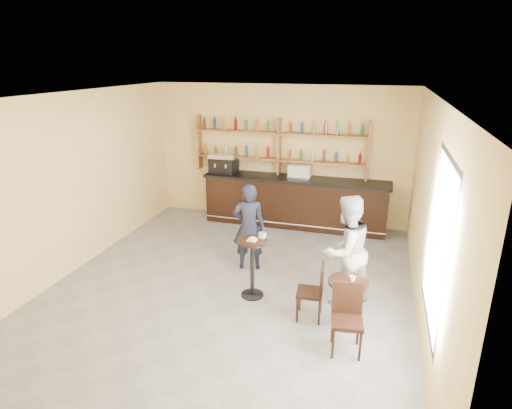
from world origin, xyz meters
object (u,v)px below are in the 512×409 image
(chair_west, at_px, (310,292))
(cafe_table, at_px, (347,303))
(patron_second, at_px, (346,251))
(espresso_machine, at_px, (224,163))
(man_main, at_px, (249,227))
(pastry_case, at_px, (300,172))
(chair_south, at_px, (347,321))
(pedestal_table, at_px, (252,268))
(bar_counter, at_px, (295,202))

(chair_west, bearing_deg, cafe_table, 80.86)
(patron_second, bearing_deg, chair_west, 6.65)
(espresso_machine, distance_m, man_main, 2.81)
(patron_second, bearing_deg, pastry_case, -114.03)
(espresso_machine, xyz_separation_m, chair_south, (3.33, -4.36, -0.91))
(cafe_table, xyz_separation_m, chair_west, (-0.55, 0.05, 0.07))
(espresso_machine, height_order, chair_west, espresso_machine)
(pedestal_table, bearing_deg, cafe_table, -15.05)
(cafe_table, bearing_deg, bar_counter, 112.15)
(chair_west, bearing_deg, pedestal_table, -114.05)
(chair_west, height_order, patron_second, patron_second)
(pedestal_table, height_order, patron_second, patron_second)
(pastry_case, height_order, chair_west, pastry_case)
(man_main, bearing_deg, espresso_machine, -75.42)
(bar_counter, xyz_separation_m, pastry_case, (0.10, 0.00, 0.73))
(pastry_case, relative_size, man_main, 0.31)
(bar_counter, relative_size, chair_south, 4.54)
(espresso_machine, height_order, cafe_table, espresso_machine)
(patron_second, bearing_deg, chair_south, 50.08)
(chair_south, height_order, patron_second, patron_second)
(man_main, xyz_separation_m, cafe_table, (1.91, -1.37, -0.45))
(pastry_case, distance_m, pedestal_table, 3.44)
(bar_counter, relative_size, chair_west, 4.84)
(chair_south, bearing_deg, chair_west, 124.78)
(man_main, distance_m, chair_west, 1.94)
(cafe_table, relative_size, patron_second, 0.41)
(chair_west, height_order, chair_south, chair_south)
(pedestal_table, bearing_deg, pastry_case, 87.94)
(pedestal_table, relative_size, patron_second, 0.56)
(espresso_machine, xyz_separation_m, man_main, (1.37, -2.39, -0.56))
(pastry_case, bearing_deg, chair_west, -69.34)
(espresso_machine, distance_m, chair_west, 4.70)
(bar_counter, relative_size, patron_second, 2.37)
(bar_counter, height_order, man_main, man_main)
(pedestal_table, bearing_deg, espresso_machine, 117.24)
(pastry_case, relative_size, pedestal_table, 0.51)
(pastry_case, bearing_deg, chair_south, -63.95)
(cafe_table, xyz_separation_m, patron_second, (-0.11, 0.65, 0.53))
(cafe_table, relative_size, chair_west, 0.83)
(pastry_case, height_order, chair_south, pastry_case)
(man_main, relative_size, chair_south, 1.74)
(cafe_table, bearing_deg, patron_second, 99.45)
(espresso_machine, bearing_deg, chair_south, -45.16)
(cafe_table, xyz_separation_m, chair_south, (0.05, -0.60, 0.10))
(espresso_machine, relative_size, pedestal_table, 0.63)
(espresso_machine, height_order, man_main, man_main)
(pedestal_table, bearing_deg, chair_west, -20.11)
(man_main, height_order, patron_second, patron_second)
(pedestal_table, distance_m, cafe_table, 1.62)
(patron_second, bearing_deg, man_main, -68.90)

